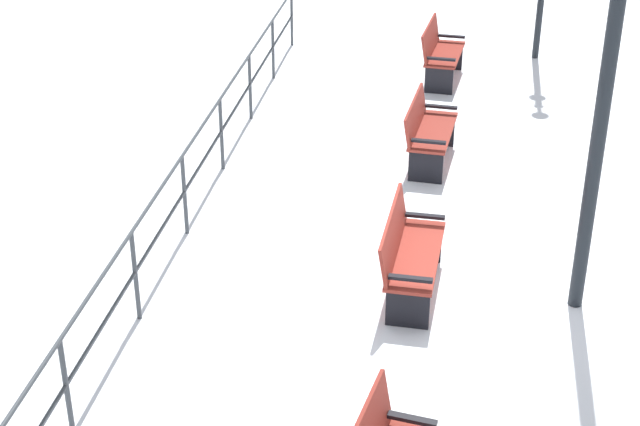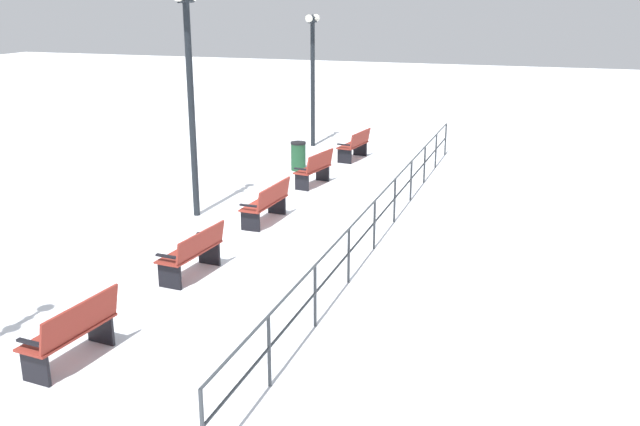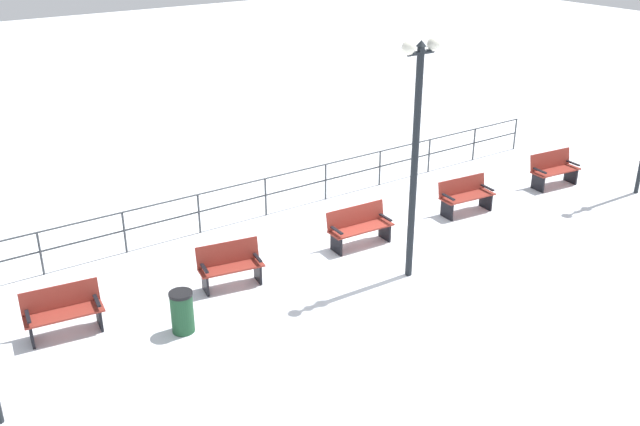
{
  "view_description": "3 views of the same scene",
  "coord_description": "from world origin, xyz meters",
  "px_view_note": "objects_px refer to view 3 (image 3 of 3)",
  "views": [
    {
      "loc": [
        0.31,
        -9.05,
        5.64
      ],
      "look_at": [
        -1.05,
        0.33,
        0.71
      ],
      "focal_mm": 54.44,
      "sensor_mm": 36.0,
      "label": 1
    },
    {
      "loc": [
        -6.03,
        14.32,
        4.96
      ],
      "look_at": [
        -1.64,
        1.03,
        0.67
      ],
      "focal_mm": 40.1,
      "sensor_mm": 36.0,
      "label": 2
    },
    {
      "loc": [
        11.98,
        -9.37,
        7.55
      ],
      "look_at": [
        -0.69,
        -0.67,
        0.75
      ],
      "focal_mm": 40.12,
      "sensor_mm": 36.0,
      "label": 3
    }
  ],
  "objects_px": {
    "bench_fifth": "(554,169)",
    "trash_bin": "(182,312)",
    "bench_second": "(230,265)",
    "lamppost_middle": "(416,132)",
    "bench_nearest": "(63,311)",
    "bench_fourth": "(466,195)",
    "bench_third": "(359,226)"
  },
  "relations": [
    {
      "from": "bench_second",
      "to": "lamppost_middle",
      "type": "xyz_separation_m",
      "value": [
        1.78,
        3.41,
        2.76
      ]
    },
    {
      "from": "bench_second",
      "to": "bench_fourth",
      "type": "xyz_separation_m",
      "value": [
        0.04,
        6.85,
        -0.01
      ]
    },
    {
      "from": "bench_second",
      "to": "lamppost_middle",
      "type": "height_order",
      "value": "lamppost_middle"
    },
    {
      "from": "bench_second",
      "to": "trash_bin",
      "type": "xyz_separation_m",
      "value": [
        1.05,
        -1.58,
        -0.06
      ]
    },
    {
      "from": "bench_second",
      "to": "bench_fifth",
      "type": "bearing_deg",
      "value": 99.64
    },
    {
      "from": "bench_nearest",
      "to": "bench_third",
      "type": "xyz_separation_m",
      "value": [
        0.14,
        6.85,
        0.01
      ]
    },
    {
      "from": "bench_second",
      "to": "trash_bin",
      "type": "relative_size",
      "value": 1.69
    },
    {
      "from": "bench_nearest",
      "to": "bench_second",
      "type": "height_order",
      "value": "bench_second"
    },
    {
      "from": "bench_fourth",
      "to": "bench_fifth",
      "type": "bearing_deg",
      "value": 94.6
    },
    {
      "from": "bench_third",
      "to": "trash_bin",
      "type": "bearing_deg",
      "value": -74.68
    },
    {
      "from": "bench_fifth",
      "to": "lamppost_middle",
      "type": "height_order",
      "value": "lamppost_middle"
    },
    {
      "from": "trash_bin",
      "to": "bench_third",
      "type": "bearing_deg",
      "value": 102.03
    },
    {
      "from": "bench_second",
      "to": "lamppost_middle",
      "type": "bearing_deg",
      "value": 72.49
    },
    {
      "from": "bench_second",
      "to": "trash_bin",
      "type": "height_order",
      "value": "bench_second"
    },
    {
      "from": "bench_fourth",
      "to": "trash_bin",
      "type": "bearing_deg",
      "value": -77.72
    },
    {
      "from": "lamppost_middle",
      "to": "trash_bin",
      "type": "bearing_deg",
      "value": -98.36
    },
    {
      "from": "bench_nearest",
      "to": "bench_fourth",
      "type": "relative_size",
      "value": 0.97
    },
    {
      "from": "bench_third",
      "to": "bench_fourth",
      "type": "distance_m",
      "value": 3.43
    },
    {
      "from": "bench_second",
      "to": "bench_fifth",
      "type": "height_order",
      "value": "bench_fifth"
    },
    {
      "from": "bench_fourth",
      "to": "trash_bin",
      "type": "height_order",
      "value": "bench_fourth"
    },
    {
      "from": "bench_nearest",
      "to": "bench_fifth",
      "type": "bearing_deg",
      "value": 96.53
    },
    {
      "from": "bench_third",
      "to": "bench_fourth",
      "type": "height_order",
      "value": "bench_third"
    },
    {
      "from": "bench_fifth",
      "to": "lamppost_middle",
      "type": "distance_m",
      "value": 7.59
    },
    {
      "from": "bench_nearest",
      "to": "trash_bin",
      "type": "relative_size",
      "value": 1.77
    },
    {
      "from": "bench_fifth",
      "to": "trash_bin",
      "type": "xyz_separation_m",
      "value": [
        0.97,
        -11.86,
        -0.07
      ]
    },
    {
      "from": "bench_third",
      "to": "bench_fourth",
      "type": "relative_size",
      "value": 1.05
    },
    {
      "from": "bench_nearest",
      "to": "bench_fourth",
      "type": "xyz_separation_m",
      "value": [
        0.19,
        10.28,
        0.0
      ]
    },
    {
      "from": "bench_third",
      "to": "bench_second",
      "type": "bearing_deg",
      "value": -86.48
    },
    {
      "from": "bench_fourth",
      "to": "lamppost_middle",
      "type": "xyz_separation_m",
      "value": [
        1.75,
        -3.44,
        2.77
      ]
    },
    {
      "from": "bench_second",
      "to": "lamppost_middle",
      "type": "relative_size",
      "value": 0.28
    },
    {
      "from": "bench_nearest",
      "to": "lamppost_middle",
      "type": "distance_m",
      "value": 7.63
    },
    {
      "from": "bench_nearest",
      "to": "bench_third",
      "type": "relative_size",
      "value": 0.93
    }
  ]
}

